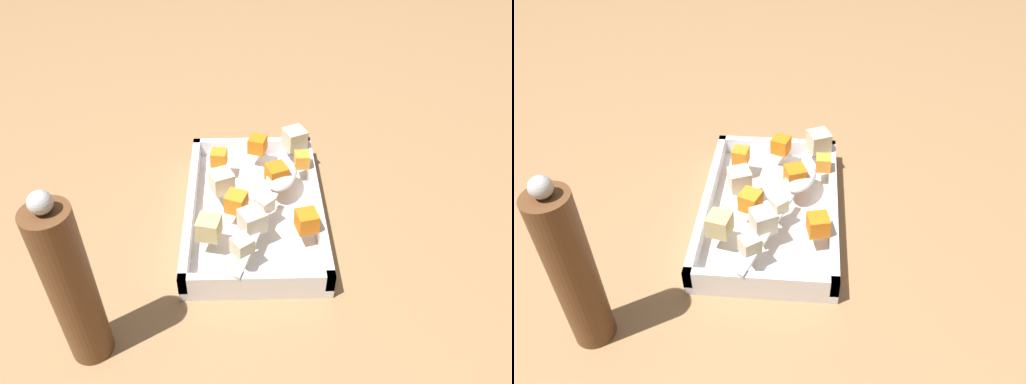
# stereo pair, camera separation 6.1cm
# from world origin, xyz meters

# --- Properties ---
(ground_plane) EXTENTS (4.00, 4.00, 0.00)m
(ground_plane) POSITION_xyz_m (0.00, 0.00, 0.00)
(ground_plane) COLOR #936D47
(baking_dish) EXTENTS (0.32, 0.21, 0.04)m
(baking_dish) POSITION_xyz_m (-0.01, 0.01, 0.01)
(baking_dish) COLOR silver
(baking_dish) RESTS_ON ground_plane
(carrot_chunk_corner_ne) EXTENTS (0.04, 0.04, 0.03)m
(carrot_chunk_corner_ne) POSITION_xyz_m (-0.04, 0.05, 0.06)
(carrot_chunk_corner_ne) COLOR orange
(carrot_chunk_corner_ne) RESTS_ON baking_dish
(carrot_chunk_corner_se) EXTENTS (0.04, 0.04, 0.03)m
(carrot_chunk_corner_se) POSITION_xyz_m (-0.13, 0.02, 0.06)
(carrot_chunk_corner_se) COLOR orange
(carrot_chunk_corner_se) RESTS_ON baking_dish
(carrot_chunk_back_center) EXTENTS (0.03, 0.03, 0.03)m
(carrot_chunk_back_center) POSITION_xyz_m (0.06, 0.09, 0.06)
(carrot_chunk_back_center) COLOR orange
(carrot_chunk_back_center) RESTS_ON baking_dish
(carrot_chunk_front_center) EXTENTS (0.03, 0.03, 0.03)m
(carrot_chunk_front_center) POSITION_xyz_m (-0.09, -0.04, 0.06)
(carrot_chunk_front_center) COLOR orange
(carrot_chunk_front_center) RESTS_ON baking_dish
(carrot_chunk_mid_left) EXTENTS (0.04, 0.04, 0.03)m
(carrot_chunk_mid_left) POSITION_xyz_m (0.02, -0.01, 0.06)
(carrot_chunk_mid_left) COLOR orange
(carrot_chunk_mid_left) RESTS_ON baking_dish
(carrot_chunk_heap_top) EXTENTS (0.02, 0.02, 0.02)m
(carrot_chunk_heap_top) POSITION_xyz_m (-0.09, 0.09, 0.06)
(carrot_chunk_heap_top) COLOR orange
(carrot_chunk_heap_top) RESTS_ON baking_dish
(potato_chunk_mid_right) EXTENTS (0.04, 0.04, 0.03)m
(potato_chunk_mid_right) POSITION_xyz_m (0.07, -0.05, 0.06)
(potato_chunk_mid_right) COLOR tan
(potato_chunk_mid_right) RESTS_ON baking_dish
(potato_chunk_near_spoon) EXTENTS (0.03, 0.03, 0.03)m
(potato_chunk_near_spoon) POSITION_xyz_m (0.11, -0.01, 0.06)
(potato_chunk_near_spoon) COLOR beige
(potato_chunk_near_spoon) RESTS_ON baking_dish
(potato_chunk_rim_edge) EXTENTS (0.03, 0.03, 0.02)m
(potato_chunk_rim_edge) POSITION_xyz_m (0.02, 0.03, 0.05)
(potato_chunk_rim_edge) COLOR beige
(potato_chunk_rim_edge) RESTS_ON baking_dish
(potato_chunk_near_right) EXTENTS (0.04, 0.04, 0.03)m
(potato_chunk_near_right) POSITION_xyz_m (-0.14, 0.09, 0.06)
(potato_chunk_near_right) COLOR beige
(potato_chunk_near_right) RESTS_ON baking_dish
(potato_chunk_center) EXTENTS (0.04, 0.04, 0.03)m
(potato_chunk_center) POSITION_xyz_m (-0.03, -0.04, 0.06)
(potato_chunk_center) COLOR beige
(potato_chunk_center) RESTS_ON baking_dish
(parsnip_chunk_corner_nw) EXTENTS (0.04, 0.04, 0.03)m
(parsnip_chunk_corner_nw) POSITION_xyz_m (0.06, 0.01, 0.06)
(parsnip_chunk_corner_nw) COLOR beige
(parsnip_chunk_corner_nw) RESTS_ON baking_dish
(serving_spoon) EXTENTS (0.24, 0.11, 0.02)m
(serving_spoon) POSITION_xyz_m (-0.03, 0.05, 0.05)
(serving_spoon) COLOR silver
(serving_spoon) RESTS_ON baking_dish
(pepper_mill) EXTENTS (0.05, 0.05, 0.25)m
(pepper_mill) POSITION_xyz_m (0.22, -0.19, 0.12)
(pepper_mill) COLOR brown
(pepper_mill) RESTS_ON ground_plane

